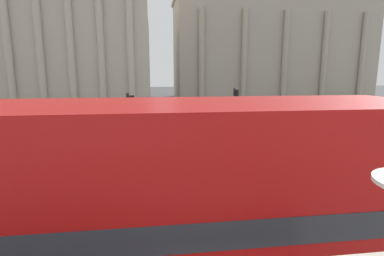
{
  "coord_description": "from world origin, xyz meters",
  "views": [
    {
      "loc": [
        -0.8,
        -1.96,
        4.84
      ],
      "look_at": [
        1.58,
        15.88,
        1.48
      ],
      "focal_mm": 28.0,
      "sensor_mm": 36.0,
      "label": 1
    }
  ],
  "objects_px": {
    "car_white": "(110,127)",
    "pedestrian_yellow": "(127,130)",
    "car_maroon": "(111,122)",
    "pedestrian_grey": "(184,111)",
    "plaza_building_right": "(269,50)",
    "traffic_light_mid": "(235,107)",
    "traffic_light_near": "(130,124)",
    "plaza_building_left": "(68,31)",
    "pedestrian_olive": "(200,145)",
    "double_decker_bus": "(115,212)"
  },
  "relations": [
    {
      "from": "car_maroon",
      "to": "pedestrian_grey",
      "type": "distance_m",
      "value": 7.91
    },
    {
      "from": "plaza_building_left",
      "to": "car_white",
      "type": "relative_size",
      "value": 5.79
    },
    {
      "from": "traffic_light_mid",
      "to": "car_white",
      "type": "bearing_deg",
      "value": 159.13
    },
    {
      "from": "plaza_building_right",
      "to": "pedestrian_olive",
      "type": "xyz_separation_m",
      "value": [
        -19.31,
        -39.31,
        -8.02
      ]
    },
    {
      "from": "pedestrian_grey",
      "to": "plaza_building_right",
      "type": "bearing_deg",
      "value": 91.54
    },
    {
      "from": "traffic_light_mid",
      "to": "traffic_light_near",
      "type": "bearing_deg",
      "value": -134.97
    },
    {
      "from": "plaza_building_right",
      "to": "traffic_light_mid",
      "type": "xyz_separation_m",
      "value": [
        -16.26,
        -35.31,
        -6.45
      ]
    },
    {
      "from": "double_decker_bus",
      "to": "car_white",
      "type": "height_order",
      "value": "double_decker_bus"
    },
    {
      "from": "traffic_light_mid",
      "to": "car_white",
      "type": "xyz_separation_m",
      "value": [
        -8.86,
        3.38,
        -1.77
      ]
    },
    {
      "from": "double_decker_bus",
      "to": "traffic_light_mid",
      "type": "bearing_deg",
      "value": 73.45
    },
    {
      "from": "pedestrian_olive",
      "to": "double_decker_bus",
      "type": "bearing_deg",
      "value": 44.52
    },
    {
      "from": "traffic_light_mid",
      "to": "pedestrian_yellow",
      "type": "distance_m",
      "value": 7.48
    },
    {
      "from": "plaza_building_left",
      "to": "traffic_light_mid",
      "type": "xyz_separation_m",
      "value": [
        17.78,
        -28.57,
        -8.37
      ]
    },
    {
      "from": "traffic_light_near",
      "to": "car_white",
      "type": "distance_m",
      "value": 10.4
    },
    {
      "from": "car_maroon",
      "to": "pedestrian_olive",
      "type": "bearing_deg",
      "value": 42.05
    },
    {
      "from": "car_white",
      "to": "pedestrian_yellow",
      "type": "bearing_deg",
      "value": 128.11
    },
    {
      "from": "double_decker_bus",
      "to": "pedestrian_grey",
      "type": "distance_m",
      "value": 25.04
    },
    {
      "from": "traffic_light_near",
      "to": "plaza_building_right",
      "type": "bearing_deg",
      "value": 61.4
    },
    {
      "from": "double_decker_bus",
      "to": "plaza_building_left",
      "type": "distance_m",
      "value": 45.59
    },
    {
      "from": "traffic_light_mid",
      "to": "car_maroon",
      "type": "relative_size",
      "value": 0.9
    },
    {
      "from": "traffic_light_near",
      "to": "pedestrian_grey",
      "type": "xyz_separation_m",
      "value": [
        4.11,
        16.55,
        -1.63
      ]
    },
    {
      "from": "plaza_building_left",
      "to": "pedestrian_olive",
      "type": "bearing_deg",
      "value": -65.68
    },
    {
      "from": "pedestrian_yellow",
      "to": "traffic_light_mid",
      "type": "bearing_deg",
      "value": 169.24
    },
    {
      "from": "pedestrian_yellow",
      "to": "pedestrian_grey",
      "type": "bearing_deg",
      "value": -124.85
    },
    {
      "from": "plaza_building_left",
      "to": "pedestrian_yellow",
      "type": "relative_size",
      "value": 13.82
    },
    {
      "from": "traffic_light_near",
      "to": "pedestrian_yellow",
      "type": "relative_size",
      "value": 2.25
    },
    {
      "from": "car_maroon",
      "to": "plaza_building_right",
      "type": "bearing_deg",
      "value": 149.48
    },
    {
      "from": "traffic_light_near",
      "to": "plaza_building_left",
      "type": "bearing_deg",
      "value": 107.65
    },
    {
      "from": "car_maroon",
      "to": "pedestrian_olive",
      "type": "xyz_separation_m",
      "value": [
        6.03,
        -9.62,
        0.21
      ]
    },
    {
      "from": "car_maroon",
      "to": "traffic_light_mid",
      "type": "bearing_deg",
      "value": 68.24
    },
    {
      "from": "double_decker_bus",
      "to": "plaza_building_right",
      "type": "height_order",
      "value": "plaza_building_right"
    },
    {
      "from": "plaza_building_left",
      "to": "pedestrian_yellow",
      "type": "height_order",
      "value": "plaza_building_left"
    },
    {
      "from": "traffic_light_mid",
      "to": "pedestrian_yellow",
      "type": "bearing_deg",
      "value": 177.29
    },
    {
      "from": "plaza_building_left",
      "to": "traffic_light_mid",
      "type": "bearing_deg",
      "value": -58.11
    },
    {
      "from": "traffic_light_mid",
      "to": "pedestrian_olive",
      "type": "height_order",
      "value": "traffic_light_mid"
    },
    {
      "from": "plaza_building_right",
      "to": "car_maroon",
      "type": "relative_size",
      "value": 8.43
    },
    {
      "from": "traffic_light_near",
      "to": "car_maroon",
      "type": "bearing_deg",
      "value": 101.56
    },
    {
      "from": "pedestrian_olive",
      "to": "pedestrian_grey",
      "type": "distance_m",
      "value": 13.97
    },
    {
      "from": "plaza_building_left",
      "to": "pedestrian_grey",
      "type": "relative_size",
      "value": 14.75
    },
    {
      "from": "plaza_building_left",
      "to": "car_maroon",
      "type": "distance_m",
      "value": 26.56
    },
    {
      "from": "pedestrian_olive",
      "to": "pedestrian_grey",
      "type": "xyz_separation_m",
      "value": [
        0.58,
        13.96,
        0.04
      ]
    },
    {
      "from": "traffic_light_mid",
      "to": "pedestrian_yellow",
      "type": "relative_size",
      "value": 2.15
    },
    {
      "from": "double_decker_bus",
      "to": "traffic_light_mid",
      "type": "height_order",
      "value": "double_decker_bus"
    },
    {
      "from": "car_maroon",
      "to": "pedestrian_olive",
      "type": "height_order",
      "value": "pedestrian_olive"
    },
    {
      "from": "plaza_building_right",
      "to": "pedestrian_grey",
      "type": "distance_m",
      "value": 32.52
    },
    {
      "from": "plaza_building_right",
      "to": "pedestrian_yellow",
      "type": "bearing_deg",
      "value": -124.0
    },
    {
      "from": "pedestrian_olive",
      "to": "pedestrian_grey",
      "type": "bearing_deg",
      "value": -120.95
    },
    {
      "from": "plaza_building_left",
      "to": "pedestrian_grey",
      "type": "height_order",
      "value": "plaza_building_left"
    },
    {
      "from": "plaza_building_right",
      "to": "car_maroon",
      "type": "xyz_separation_m",
      "value": [
        -25.35,
        -29.69,
        -8.23
      ]
    },
    {
      "from": "plaza_building_right",
      "to": "traffic_light_near",
      "type": "height_order",
      "value": "plaza_building_right"
    }
  ]
}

